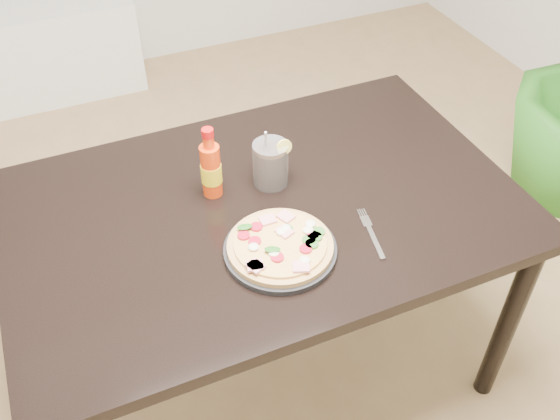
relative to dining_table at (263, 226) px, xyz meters
name	(u,v)px	position (x,y,z in m)	size (l,w,h in m)	color
floor	(306,336)	(0.17, 0.04, -0.67)	(4.50, 4.50, 0.00)	#9E7A51
dining_table	(263,226)	(0.00, 0.00, 0.00)	(1.40, 0.90, 0.75)	black
plate	(280,250)	(-0.03, -0.19, 0.09)	(0.29, 0.29, 0.02)	black
pizza	(281,245)	(-0.03, -0.19, 0.11)	(0.27, 0.27, 0.03)	tan
hot_sauce_bottle	(211,169)	(-0.11, 0.10, 0.17)	(0.07, 0.07, 0.22)	#E73C0D
cola_cup	(271,165)	(0.06, 0.08, 0.15)	(0.10, 0.10, 0.19)	black
fork	(371,232)	(0.22, -0.21, 0.09)	(0.05, 0.19, 0.00)	silver
media_console	(4,61)	(-0.63, 2.11, -0.42)	(1.40, 0.34, 0.50)	white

